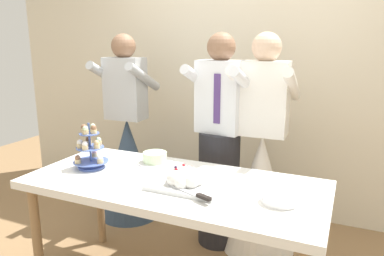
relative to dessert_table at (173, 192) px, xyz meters
name	(u,v)px	position (x,y,z in m)	size (l,w,h in m)	color
rear_wall	(244,57)	(0.00, 1.46, 0.75)	(5.20, 0.10, 2.90)	beige
dessert_table	(173,192)	(0.00, 0.00, 0.00)	(1.80, 0.80, 0.78)	white
cupcake_stand	(90,149)	(-0.60, -0.01, 0.20)	(0.23, 0.23, 0.31)	#4C66B2
main_cake_tray	(187,179)	(0.11, -0.05, 0.12)	(0.43, 0.35, 0.12)	silver
plate_stack	(280,199)	(0.65, -0.05, 0.10)	(0.20, 0.20, 0.04)	white
round_cake	(155,158)	(-0.26, 0.24, 0.11)	(0.24, 0.24, 0.08)	white
person_groom	(219,154)	(0.04, 0.71, 0.05)	(0.51, 0.53, 1.66)	#232328
person_bride	(261,178)	(0.36, 0.76, -0.12)	(0.56, 0.56, 1.66)	white
person_guest	(128,155)	(-0.89, 0.83, -0.12)	(0.56, 0.56, 1.66)	#334760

